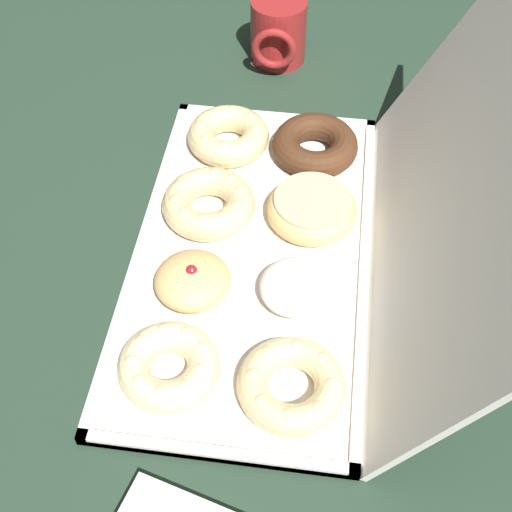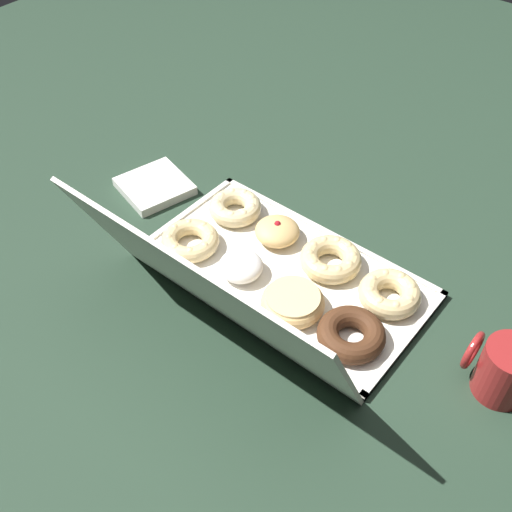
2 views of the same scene
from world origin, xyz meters
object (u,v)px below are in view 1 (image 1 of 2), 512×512
(jelly_filled_donut_2, at_px, (193,281))
(chocolate_cake_ring_donut_4, at_px, (315,145))
(donut_box, at_px, (252,256))
(coffee_mug, at_px, (278,31))
(cruller_donut_0, at_px, (228,135))
(powdered_filled_donut_6, at_px, (296,287))
(cruller_donut_3, at_px, (169,366))
(cruller_donut_7, at_px, (292,385))
(glazed_ring_donut_5, at_px, (312,209))
(cruller_donut_1, at_px, (209,203))

(jelly_filled_donut_2, bearing_deg, chocolate_cake_ring_donut_4, 154.37)
(donut_box, bearing_deg, coffee_mug, -177.80)
(cruller_donut_0, relative_size, chocolate_cake_ring_donut_4, 0.96)
(donut_box, distance_m, powdered_filled_donut_6, 0.09)
(cruller_donut_3, xyz_separation_m, cruller_donut_7, (0.00, 0.13, -0.00))
(donut_box, bearing_deg, cruller_donut_0, -162.79)
(donut_box, height_order, powdered_filled_donut_6, powdered_filled_donut_6)
(glazed_ring_donut_5, relative_size, powdered_filled_donut_6, 1.37)
(powdered_filled_donut_6, bearing_deg, donut_box, -135.68)
(glazed_ring_donut_5, xyz_separation_m, powdered_filled_donut_6, (0.13, -0.01, 0.00))
(cruller_donut_1, height_order, glazed_ring_donut_5, cruller_donut_1)
(jelly_filled_donut_2, relative_size, chocolate_cake_ring_donut_4, 0.76)
(glazed_ring_donut_5, bearing_deg, cruller_donut_3, -27.85)
(cruller_donut_1, distance_m, powdered_filled_donut_6, 0.17)
(donut_box, distance_m, coffee_mug, 0.43)
(jelly_filled_donut_2, bearing_deg, cruller_donut_0, 179.78)
(cruller_donut_3, xyz_separation_m, powdered_filled_donut_6, (-0.12, 0.13, 0.00))
(cruller_donut_1, xyz_separation_m, cruller_donut_7, (0.25, 0.13, -0.00))
(chocolate_cake_ring_donut_4, xyz_separation_m, cruller_donut_7, (0.38, 0.01, -0.00))
(jelly_filled_donut_2, bearing_deg, glazed_ring_donut_5, 136.51)
(glazed_ring_donut_5, bearing_deg, cruller_donut_7, -0.02)
(cruller_donut_3, distance_m, chocolate_cake_ring_donut_4, 0.40)
(chocolate_cake_ring_donut_4, relative_size, cruller_donut_7, 1.03)
(cruller_donut_3, distance_m, coffee_mug, 0.61)
(cruller_donut_0, distance_m, coffee_mug, 0.24)
(jelly_filled_donut_2, xyz_separation_m, coffee_mug, (-0.49, 0.04, 0.02))
(coffee_mug, bearing_deg, cruller_donut_0, -10.68)
(powdered_filled_donut_6, relative_size, cruller_donut_7, 0.73)
(donut_box, xyz_separation_m, cruller_donut_7, (0.19, 0.07, 0.02))
(cruller_donut_7, bearing_deg, jelly_filled_donut_2, -132.98)
(powdered_filled_donut_6, bearing_deg, cruller_donut_0, -154.78)
(cruller_donut_0, xyz_separation_m, powdered_filled_donut_6, (0.26, 0.12, 0.00))
(cruller_donut_0, distance_m, powdered_filled_donut_6, 0.28)
(cruller_donut_1, bearing_deg, glazed_ring_donut_5, 93.61)
(cruller_donut_1, relative_size, cruller_donut_3, 1.08)
(cruller_donut_0, distance_m, cruller_donut_3, 0.38)
(glazed_ring_donut_5, distance_m, coffee_mug, 0.37)
(donut_box, relative_size, chocolate_cake_ring_donut_4, 4.55)
(chocolate_cake_ring_donut_4, bearing_deg, powdered_filled_donut_6, -0.59)
(cruller_donut_3, bearing_deg, glazed_ring_donut_5, 152.15)
(jelly_filled_donut_2, height_order, powdered_filled_donut_6, jelly_filled_donut_2)
(donut_box, height_order, jelly_filled_donut_2, jelly_filled_donut_2)
(cruller_donut_1, distance_m, glazed_ring_donut_5, 0.13)
(coffee_mug, bearing_deg, chocolate_cake_ring_donut_4, 18.64)
(donut_box, height_order, cruller_donut_7, cruller_donut_7)
(cruller_donut_3, bearing_deg, cruller_donut_7, 88.04)
(cruller_donut_1, height_order, coffee_mug, coffee_mug)
(cruller_donut_0, xyz_separation_m, cruller_donut_1, (0.13, -0.00, 0.00))
(cruller_donut_1, relative_size, powdered_filled_donut_6, 1.42)
(cruller_donut_0, xyz_separation_m, coffee_mug, (-0.23, 0.04, 0.02))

